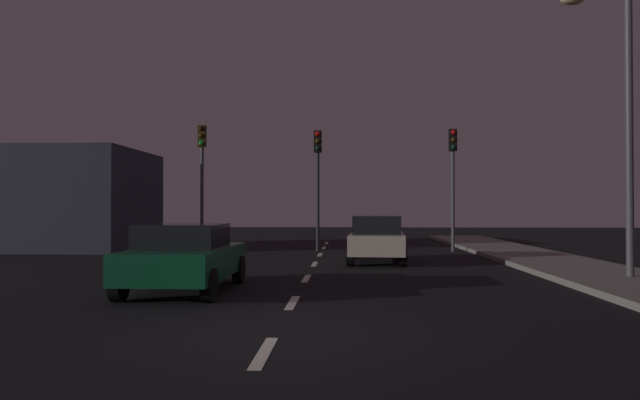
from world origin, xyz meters
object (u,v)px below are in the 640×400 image
at_px(car_stopped_ahead, 377,239).
at_px(street_lamp_right, 618,107).
at_px(traffic_signal_center, 318,167).
at_px(traffic_signal_right, 453,166).
at_px(car_adjacent_lane, 185,257).
at_px(traffic_signal_left, 202,163).

bearing_deg(car_stopped_ahead, street_lamp_right, -41.93).
bearing_deg(traffic_signal_center, car_stopped_ahead, -65.89).
bearing_deg(car_stopped_ahead, traffic_signal_right, 55.45).
relative_size(traffic_signal_center, car_stopped_ahead, 1.27).
xyz_separation_m(car_stopped_ahead, car_adjacent_lane, (-4.46, -6.93, -0.03)).
bearing_deg(traffic_signal_right, car_adjacent_lane, -123.50).
relative_size(traffic_signal_right, car_adjacent_lane, 1.25).
bearing_deg(street_lamp_right, traffic_signal_right, 102.34).
relative_size(traffic_signal_right, car_stopped_ahead, 1.28).
height_order(car_stopped_ahead, car_adjacent_lane, car_stopped_ahead).
distance_m(traffic_signal_left, car_adjacent_lane, 12.46).
bearing_deg(traffic_signal_left, street_lamp_right, -38.10).
relative_size(traffic_signal_center, car_adjacent_lane, 1.25).
bearing_deg(car_stopped_ahead, traffic_signal_center, 114.11).
xyz_separation_m(traffic_signal_left, traffic_signal_right, (10.42, -0.00, -0.14)).
xyz_separation_m(traffic_signal_left, car_stopped_ahead, (7.05, -4.90, -2.89)).
height_order(traffic_signal_center, car_stopped_ahead, traffic_signal_center).
xyz_separation_m(traffic_signal_left, traffic_signal_center, (4.86, -0.00, -0.16)).
relative_size(traffic_signal_left, street_lamp_right, 0.75).
height_order(car_adjacent_lane, street_lamp_right, street_lamp_right).
height_order(traffic_signal_center, traffic_signal_right, traffic_signal_right).
bearing_deg(car_adjacent_lane, car_stopped_ahead, 57.27).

